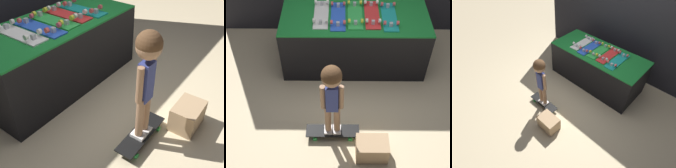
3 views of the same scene
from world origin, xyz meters
The scene contains 10 objects.
ground_plane centered at (0.00, 0.00, 0.00)m, with size 16.00×16.00×0.00m, color beige.
display_rack centered at (0.00, 0.51, 0.39)m, with size 1.95×0.86×0.78m.
skateboard_white_on_rack centered at (-0.44, 0.53, 0.80)m, with size 0.19×0.63×0.09m.
skateboard_blue_on_rack centered at (-0.22, 0.49, 0.80)m, with size 0.19×0.63×0.09m.
skateboard_green_on_rack centered at (0.00, 0.52, 0.80)m, with size 0.19×0.63×0.09m.
skateboard_red_on_rack centered at (0.22, 0.53, 0.80)m, with size 0.19×0.63×0.09m.
skateboard_teal_on_rack centered at (0.44, 0.49, 0.80)m, with size 0.19×0.63×0.09m.
skateboard_on_floor centered at (-0.27, -0.81, 0.07)m, with size 0.63×0.18×0.09m.
child centered at (-0.27, -0.81, 0.81)m, with size 0.25×0.21×1.03m.
storage_box centered at (0.17, -1.08, 0.13)m, with size 0.36×0.25×0.25m.
Camera 2 is at (-0.19, -2.90, 3.16)m, focal length 50.00 mm.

